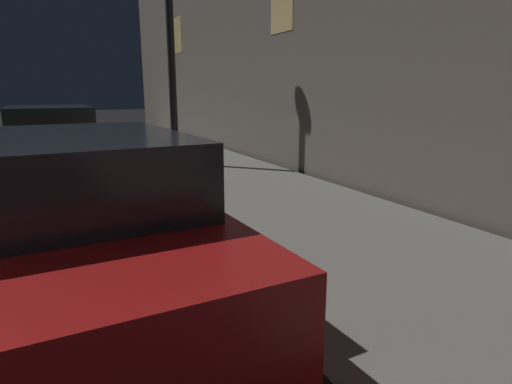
{
  "coord_description": "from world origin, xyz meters",
  "views": [
    {
      "loc": [
        2.67,
        -1.31,
        1.76
      ],
      "look_at": [
        4.13,
        1.66,
        0.98
      ],
      "focal_mm": 30.5,
      "sensor_mm": 36.0,
      "label": 1
    }
  ],
  "objects": [
    {
      "name": "car_red",
      "position": [
        2.85,
        2.41,
        0.71
      ],
      "size": [
        2.21,
        4.4,
        1.43
      ],
      "color": "maroon",
      "rests_on": "ground"
    },
    {
      "name": "car_green",
      "position": [
        2.85,
        8.67,
        0.7
      ],
      "size": [
        2.04,
        4.2,
        1.43
      ],
      "color": "#19592D",
      "rests_on": "ground"
    }
  ]
}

